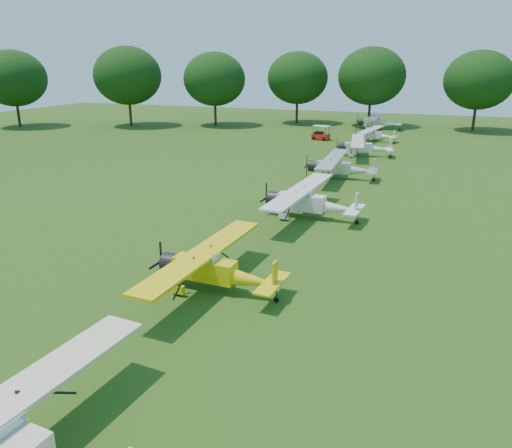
# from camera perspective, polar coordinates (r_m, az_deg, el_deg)

# --- Properties ---
(ground) EXTENTS (160.00, 160.00, 0.00)m
(ground) POSITION_cam_1_polar(r_m,az_deg,el_deg) (33.72, 2.20, -0.33)
(ground) COLOR #294711
(ground) RESTS_ON ground
(tree_belt) EXTENTS (137.36, 130.27, 14.52)m
(tree_belt) POSITION_cam_1_polar(r_m,az_deg,el_deg) (31.31, 8.86, 13.08)
(tree_belt) COLOR black
(tree_belt) RESTS_ON ground
(aircraft_1) EXTENTS (6.91, 11.00, 2.16)m
(aircraft_1) POSITION_cam_1_polar(r_m,az_deg,el_deg) (15.60, -26.39, -21.41)
(aircraft_1) COLOR beige
(aircraft_1) RESTS_ON ground
(aircraft_2) EXTENTS (6.62, 10.53, 2.07)m
(aircraft_2) POSITION_cam_1_polar(r_m,az_deg,el_deg) (24.26, -4.85, -4.95)
(aircraft_2) COLOR yellow
(aircraft_2) RESTS_ON ground
(aircraft_3) EXTENTS (7.12, 11.34, 2.23)m
(aircraft_3) POSITION_cam_1_polar(r_m,az_deg,el_deg) (35.43, 6.03, 2.71)
(aircraft_3) COLOR white
(aircraft_3) RESTS_ON ground
(aircraft_4) EXTENTS (6.75, 10.74, 2.12)m
(aircraft_4) POSITION_cam_1_polar(r_m,az_deg,el_deg) (47.90, 9.44, 6.57)
(aircraft_4) COLOR silver
(aircraft_4) RESTS_ON ground
(aircraft_5) EXTENTS (6.60, 10.45, 2.05)m
(aircraft_5) POSITION_cam_1_polar(r_m,az_deg,el_deg) (59.93, 12.10, 8.71)
(aircraft_5) COLOR white
(aircraft_5) RESTS_ON ground
(aircraft_6) EXTENTS (5.76, 9.13, 1.79)m
(aircraft_6) POSITION_cam_1_polar(r_m,az_deg,el_deg) (71.51, 13.37, 9.99)
(aircraft_6) COLOR white
(aircraft_6) RESTS_ON ground
(aircraft_7) EXTENTS (7.17, 11.39, 2.25)m
(aircraft_7) POSITION_cam_1_polar(r_m,az_deg,el_deg) (84.06, 13.74, 11.33)
(aircraft_7) COLOR silver
(aircraft_7) RESTS_ON ground
(golf_cart) EXTENTS (2.56, 1.88, 1.97)m
(golf_cart) POSITION_cam_1_polar(r_m,az_deg,el_deg) (71.73, 7.39, 10.04)
(golf_cart) COLOR red
(golf_cart) RESTS_ON ground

